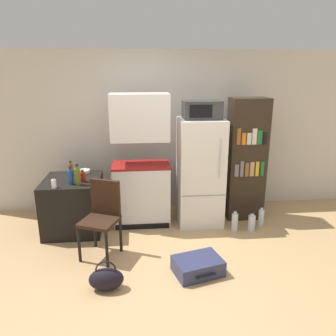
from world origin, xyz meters
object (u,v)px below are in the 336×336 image
at_px(chair, 103,212).
at_px(water_bottle_middle, 261,217).
at_px(microwave, 202,110).
at_px(bottle_blue_soda, 71,177).
at_px(refrigerator, 200,172).
at_px(bottle_olive_oil, 78,176).
at_px(water_bottle_back, 235,221).
at_px(bottle_amber_beer, 71,169).
at_px(handbag, 106,279).
at_px(suitcase_large_flat, 198,266).
at_px(bottle_milk_white, 54,183).
at_px(bookshelf, 246,160).
at_px(bottle_ketchup_red, 83,177).
at_px(bowl, 84,171).
at_px(side_table, 74,205).
at_px(kitchen_hutch, 141,166).
at_px(water_bottle_front, 252,222).

height_order(chair, water_bottle_middle, chair).
relative_size(microwave, bottle_blue_soda, 2.10).
bearing_deg(water_bottle_middle, refrigerator, 164.03).
height_order(bottle_olive_oil, water_bottle_back, bottle_olive_oil).
distance_m(bottle_amber_beer, handbag, 1.87).
height_order(suitcase_large_flat, handbag, handbag).
xyz_separation_m(bottle_amber_beer, handbag, (0.60, -1.62, -0.71)).
xyz_separation_m(bottle_milk_white, handbag, (0.72, -1.10, -0.68)).
xyz_separation_m(bookshelf, bottle_amber_beer, (-2.57, -0.02, -0.07)).
height_order(bottle_milk_white, suitcase_large_flat, bottle_milk_white).
distance_m(suitcase_large_flat, water_bottle_middle, 1.56).
bearing_deg(bottle_ketchup_red, bowl, 96.31).
relative_size(bottle_milk_white, chair, 0.15).
distance_m(side_table, microwave, 2.24).
height_order(microwave, bottle_olive_oil, microwave).
height_order(refrigerator, microwave, microwave).
relative_size(kitchen_hutch, bowl, 11.29).
bearing_deg(side_table, kitchen_hutch, 8.75).
bearing_deg(suitcase_large_flat, handbag, 175.77).
bearing_deg(bowl, bookshelf, -1.99).
height_order(suitcase_large_flat, water_bottle_back, water_bottle_back).
distance_m(bottle_amber_beer, water_bottle_middle, 2.84).
height_order(bottle_amber_beer, bowl, bottle_amber_beer).
xyz_separation_m(bottle_milk_white, suitcase_large_flat, (1.72, -0.90, -0.72)).
relative_size(microwave, suitcase_large_flat, 0.87).
height_order(bottle_ketchup_red, suitcase_large_flat, bottle_ketchup_red).
distance_m(kitchen_hutch, chair, 1.02).
bearing_deg(bottle_amber_beer, side_table, -79.95).
relative_size(refrigerator, handbag, 4.30).
relative_size(bottle_olive_oil, water_bottle_back, 0.87).
distance_m(side_table, water_bottle_middle, 2.71).
xyz_separation_m(bottle_blue_soda, water_bottle_back, (2.23, -0.06, -0.72)).
height_order(side_table, suitcase_large_flat, side_table).
distance_m(refrigerator, bottle_olive_oil, 1.72).
distance_m(bottle_ketchup_red, chair, 0.71).
height_order(microwave, water_bottle_back, microwave).
bearing_deg(refrigerator, bottle_blue_soda, -170.54).
height_order(bottle_olive_oil, chair, bottle_olive_oil).
height_order(bottle_ketchup_red, handbag, bottle_ketchup_red).
relative_size(bottle_amber_beer, handbag, 0.58).
bearing_deg(bottle_milk_white, water_bottle_middle, 3.40).
bearing_deg(water_bottle_back, bottle_olive_oil, 179.23).
bearing_deg(bottle_olive_oil, bottle_blue_soda, 163.14).
bearing_deg(water_bottle_front, bottle_ketchup_red, 175.77).
height_order(kitchen_hutch, bowl, kitchen_hutch).
height_order(bookshelf, water_bottle_middle, bookshelf).
bearing_deg(water_bottle_front, bookshelf, 87.19).
relative_size(bottle_olive_oil, handbag, 0.79).
height_order(bottle_amber_beer, bottle_milk_white, bottle_amber_beer).
xyz_separation_m(microwave, bookshelf, (0.72, 0.12, -0.76)).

